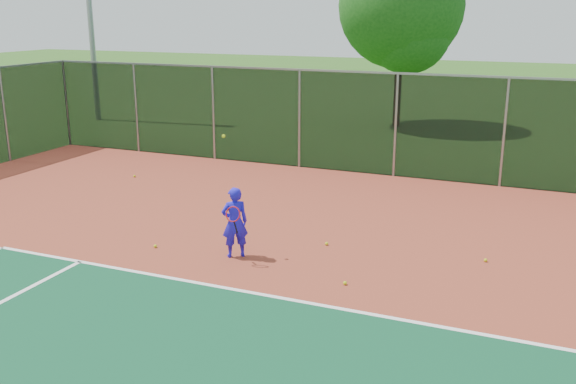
{
  "coord_description": "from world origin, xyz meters",
  "views": [
    {
      "loc": [
        1.2,
        -6.15,
        4.71
      ],
      "look_at": [
        -3.46,
        5.0,
        1.3
      ],
      "focal_mm": 40.0,
      "sensor_mm": 36.0,
      "label": 1
    }
  ],
  "objects": [
    {
      "name": "practice_ball_2",
      "position": [
        -1.92,
        3.96,
        0.06
      ],
      "size": [
        0.07,
        0.07,
        0.07
      ],
      "primitive_type": "sphere",
      "color": "#BECD17",
      "rests_on": "court_apron"
    },
    {
      "name": "practice_ball_5",
      "position": [
        -6.1,
        4.23,
        0.06
      ],
      "size": [
        0.07,
        0.07,
        0.07
      ],
      "primitive_type": "sphere",
      "color": "#BECD17",
      "rests_on": "court_apron"
    },
    {
      "name": "tennis_player",
      "position": [
        -4.35,
        4.44,
        0.73
      ],
      "size": [
        0.62,
        0.71,
        2.42
      ],
      "color": "#1F17D9",
      "rests_on": "court_apron"
    },
    {
      "name": "practice_ball_3",
      "position": [
        -2.89,
        5.73,
        0.06
      ],
      "size": [
        0.07,
        0.07,
        0.07
      ],
      "primitive_type": "sphere",
      "color": "#BECD17",
      "rests_on": "court_apron"
    },
    {
      "name": "court_apron",
      "position": [
        0.0,
        2.0,
        0.01
      ],
      "size": [
        30.0,
        20.0,
        0.02
      ],
      "primitive_type": "cube",
      "color": "#973B26",
      "rests_on": "ground"
    },
    {
      "name": "fence_back",
      "position": [
        0.0,
        12.0,
        1.56
      ],
      "size": [
        30.0,
        0.06,
        3.03
      ],
      "color": "black",
      "rests_on": "court_apron"
    },
    {
      "name": "practice_ball_7",
      "position": [
        -9.98,
        8.92,
        0.06
      ],
      "size": [
        0.07,
        0.07,
        0.07
      ],
      "primitive_type": "sphere",
      "color": "#BECD17",
      "rests_on": "court_apron"
    },
    {
      "name": "tree_back_left",
      "position": [
        -4.87,
        20.46,
        4.69
      ],
      "size": [
        5.09,
        5.09,
        7.47
      ],
      "color": "#382014",
      "rests_on": "ground"
    },
    {
      "name": "practice_ball_6",
      "position": [
        0.27,
        6.05,
        0.06
      ],
      "size": [
        0.07,
        0.07,
        0.07
      ],
      "primitive_type": "sphere",
      "color": "#BECD17",
      "rests_on": "court_apron"
    }
  ]
}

